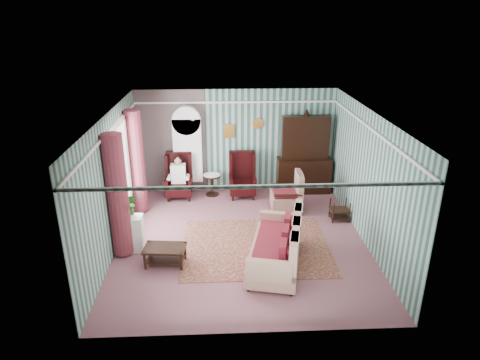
{
  "coord_description": "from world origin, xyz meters",
  "views": [
    {
      "loc": [
        -0.44,
        -8.5,
        4.86
      ],
      "look_at": [
        -0.01,
        0.6,
        1.23
      ],
      "focal_mm": 32.0,
      "sensor_mm": 36.0,
      "label": 1
    }
  ],
  "objects_px": {
    "floral_armchair": "(286,193)",
    "bookcase": "(188,155)",
    "wingback_left": "(179,177)",
    "nest_table": "(339,210)",
    "sofa": "(275,244)",
    "coffee_table": "(165,256)",
    "plant_stand": "(131,233)",
    "dresser_hutch": "(305,152)",
    "seated_woman": "(179,178)",
    "round_side_table": "(212,185)",
    "wingback_right": "(242,176)"
  },
  "relations": [
    {
      "from": "wingback_right",
      "to": "seated_woman",
      "type": "bearing_deg",
      "value": 180.0
    },
    {
      "from": "wingback_right",
      "to": "bookcase",
      "type": "bearing_deg",
      "value": 165.43
    },
    {
      "from": "floral_armchair",
      "to": "bookcase",
      "type": "bearing_deg",
      "value": 63.59
    },
    {
      "from": "wingback_right",
      "to": "sofa",
      "type": "xyz_separation_m",
      "value": [
        0.48,
        -3.51,
        -0.13
      ]
    },
    {
      "from": "plant_stand",
      "to": "floral_armchair",
      "type": "distance_m",
      "value": 4.05
    },
    {
      "from": "dresser_hutch",
      "to": "wingback_left",
      "type": "distance_m",
      "value": 3.55
    },
    {
      "from": "nest_table",
      "to": "dresser_hutch",
      "type": "bearing_deg",
      "value": 107.39
    },
    {
      "from": "wingback_right",
      "to": "coffee_table",
      "type": "distance_m",
      "value": 3.82
    },
    {
      "from": "dresser_hutch",
      "to": "floral_armchair",
      "type": "height_order",
      "value": "dresser_hutch"
    },
    {
      "from": "wingback_left",
      "to": "nest_table",
      "type": "bearing_deg",
      "value": -20.85
    },
    {
      "from": "bookcase",
      "to": "seated_woman",
      "type": "bearing_deg",
      "value": -122.66
    },
    {
      "from": "wingback_left",
      "to": "sofa",
      "type": "distance_m",
      "value": 4.16
    },
    {
      "from": "wingback_right",
      "to": "seated_woman",
      "type": "height_order",
      "value": "wingback_right"
    },
    {
      "from": "plant_stand",
      "to": "floral_armchair",
      "type": "xyz_separation_m",
      "value": [
        3.63,
        1.8,
        0.1
      ]
    },
    {
      "from": "sofa",
      "to": "coffee_table",
      "type": "xyz_separation_m",
      "value": [
        -2.23,
        0.14,
        -0.29
      ]
    },
    {
      "from": "bookcase",
      "to": "wingback_right",
      "type": "bearing_deg",
      "value": -14.57
    },
    {
      "from": "dresser_hutch",
      "to": "round_side_table",
      "type": "height_order",
      "value": "dresser_hutch"
    },
    {
      "from": "wingback_left",
      "to": "plant_stand",
      "type": "xyz_separation_m",
      "value": [
        -0.8,
        -2.75,
        -0.22
      ]
    },
    {
      "from": "dresser_hutch",
      "to": "wingback_right",
      "type": "xyz_separation_m",
      "value": [
        -1.75,
        -0.27,
        -0.55
      ]
    },
    {
      "from": "sofa",
      "to": "floral_armchair",
      "type": "height_order",
      "value": "floral_armchair"
    },
    {
      "from": "seated_woman",
      "to": "nest_table",
      "type": "bearing_deg",
      "value": -20.85
    },
    {
      "from": "nest_table",
      "to": "wingback_left",
      "type": "bearing_deg",
      "value": 159.15
    },
    {
      "from": "bookcase",
      "to": "wingback_left",
      "type": "distance_m",
      "value": 0.68
    },
    {
      "from": "nest_table",
      "to": "floral_armchair",
      "type": "relative_size",
      "value": 0.54
    },
    {
      "from": "seated_woman",
      "to": "bookcase",
      "type": "bearing_deg",
      "value": 57.34
    },
    {
      "from": "nest_table",
      "to": "sofa",
      "type": "relative_size",
      "value": 0.25
    },
    {
      "from": "sofa",
      "to": "round_side_table",
      "type": "bearing_deg",
      "value": 32.83
    },
    {
      "from": "dresser_hutch",
      "to": "round_side_table",
      "type": "bearing_deg",
      "value": -177.36
    },
    {
      "from": "seated_woman",
      "to": "nest_table",
      "type": "distance_m",
      "value": 4.37
    },
    {
      "from": "bookcase",
      "to": "wingback_left",
      "type": "xyz_separation_m",
      "value": [
        -0.25,
        -0.39,
        -0.5
      ]
    },
    {
      "from": "seated_woman",
      "to": "plant_stand",
      "type": "distance_m",
      "value": 2.87
    },
    {
      "from": "sofa",
      "to": "seated_woman",
      "type": "bearing_deg",
      "value": 45.3
    },
    {
      "from": "round_side_table",
      "to": "coffee_table",
      "type": "distance_m",
      "value": 3.63
    },
    {
      "from": "sofa",
      "to": "wingback_right",
      "type": "bearing_deg",
      "value": 20.63
    },
    {
      "from": "bookcase",
      "to": "round_side_table",
      "type": "height_order",
      "value": "bookcase"
    },
    {
      "from": "wingback_left",
      "to": "dresser_hutch",
      "type": "bearing_deg",
      "value": 4.41
    },
    {
      "from": "seated_woman",
      "to": "floral_armchair",
      "type": "xyz_separation_m",
      "value": [
        2.83,
        -0.95,
        -0.09
      ]
    },
    {
      "from": "seated_woman",
      "to": "wingback_left",
      "type": "bearing_deg",
      "value": 0.0
    },
    {
      "from": "round_side_table",
      "to": "sofa",
      "type": "relative_size",
      "value": 0.28
    },
    {
      "from": "seated_woman",
      "to": "nest_table",
      "type": "height_order",
      "value": "seated_woman"
    },
    {
      "from": "plant_stand",
      "to": "coffee_table",
      "type": "distance_m",
      "value": 1.02
    },
    {
      "from": "wingback_right",
      "to": "round_side_table",
      "type": "distance_m",
      "value": 0.92
    },
    {
      "from": "dresser_hutch",
      "to": "wingback_left",
      "type": "bearing_deg",
      "value": -175.59
    },
    {
      "from": "wingback_right",
      "to": "floral_armchair",
      "type": "bearing_deg",
      "value": -41.44
    },
    {
      "from": "coffee_table",
      "to": "wingback_right",
      "type": "bearing_deg",
      "value": 62.42
    },
    {
      "from": "bookcase",
      "to": "dresser_hutch",
      "type": "xyz_separation_m",
      "value": [
        3.25,
        -0.12,
        0.06
      ]
    },
    {
      "from": "sofa",
      "to": "floral_armchair",
      "type": "xyz_separation_m",
      "value": [
        0.6,
        2.56,
        0.01
      ]
    },
    {
      "from": "seated_woman",
      "to": "floral_armchair",
      "type": "height_order",
      "value": "seated_woman"
    },
    {
      "from": "wingback_right",
      "to": "seated_woman",
      "type": "distance_m",
      "value": 1.75
    },
    {
      "from": "sofa",
      "to": "plant_stand",
      "type": "bearing_deg",
      "value": 88.85
    }
  ]
}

